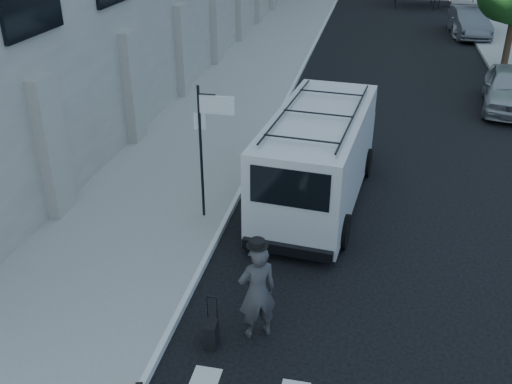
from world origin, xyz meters
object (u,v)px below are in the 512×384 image
at_px(parked_car_a, 510,88).
at_px(cargo_van, 319,155).
at_px(businessman, 257,292).
at_px(parked_car_b, 469,22).
at_px(parked_car_c, 467,22).
at_px(suitcase, 211,334).

bearing_deg(parked_car_a, cargo_van, -117.76).
bearing_deg(businessman, parked_car_b, -134.47).
xyz_separation_m(cargo_van, parked_car_a, (6.62, 9.26, -0.49)).
height_order(businessman, parked_car_a, businessman).
height_order(parked_car_a, parked_car_c, parked_car_a).
xyz_separation_m(businessman, parked_car_b, (7.14, 28.58, -0.18)).
bearing_deg(parked_car_c, parked_car_b, -90.26).
relative_size(cargo_van, parked_car_c, 1.42).
bearing_deg(businessman, cargo_van, -125.45).
distance_m(parked_car_b, parked_car_c, 0.89).
relative_size(cargo_van, parked_car_b, 1.39).
bearing_deg(parked_car_a, parked_car_c, 97.81).
distance_m(businessman, parked_car_c, 30.32).
distance_m(businessman, parked_car_b, 29.46).
bearing_deg(parked_car_b, parked_car_c, 85.04).
bearing_deg(suitcase, businessman, 28.08).
xyz_separation_m(businessman, suitcase, (-0.79, -0.48, -0.74)).
bearing_deg(suitcase, parked_car_b, 71.81).
height_order(businessman, parked_car_c, businessman).
xyz_separation_m(cargo_van, parked_car_c, (6.62, 23.60, -0.60)).
relative_size(businessman, parked_car_a, 0.42).
bearing_deg(parked_car_a, businessman, -107.45).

